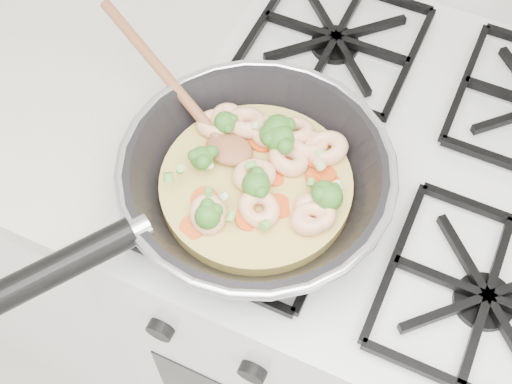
% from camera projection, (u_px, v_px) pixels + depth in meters
% --- Properties ---
extents(stove, '(0.60, 0.60, 0.92)m').
position_uv_depth(stove, '(357.00, 294.00, 1.27)').
color(stove, white).
rests_on(stove, ground).
extents(counter_left, '(1.00, 0.60, 0.90)m').
position_uv_depth(counter_left, '(3.00, 149.00, 1.45)').
color(counter_left, white).
rests_on(counter_left, ground).
extents(skillet, '(0.44, 0.47, 0.10)m').
position_uv_depth(skillet, '(253.00, 178.00, 0.80)').
color(skillet, black).
rests_on(skillet, stove).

